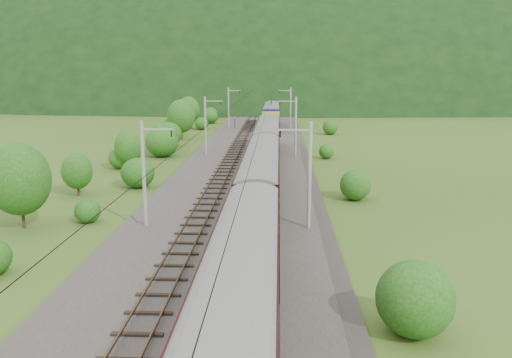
{
  "coord_description": "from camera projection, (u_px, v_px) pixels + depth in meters",
  "views": [
    {
      "loc": [
        3.89,
        -36.13,
        12.09
      ],
      "look_at": [
        1.94,
        6.37,
        2.6
      ],
      "focal_mm": 35.0,
      "sensor_mm": 36.0,
      "label": 1
    }
  ],
  "objects": [
    {
      "name": "overhead_wires",
      "position": [
        237.0,
        123.0,
        46.24
      ],
      "size": [
        4.83,
        198.0,
        0.03
      ],
      "color": "black",
      "rests_on": "ground"
    },
    {
      "name": "signal",
      "position": [
        235.0,
        122.0,
        100.54
      ],
      "size": [
        0.23,
        0.23,
        2.03
      ],
      "color": "black",
      "rests_on": "railbed"
    },
    {
      "name": "hazard_post_near",
      "position": [
        250.0,
        139.0,
        78.97
      ],
      "size": [
        0.16,
        0.16,
        1.5
      ],
      "primitive_type": "cylinder",
      "color": "red",
      "rests_on": "railbed"
    },
    {
      "name": "ground",
      "position": [
        227.0,
        230.0,
        38.04
      ],
      "size": [
        600.0,
        600.0,
        0.0
      ],
      "primitive_type": "plane",
      "color": "#324D18",
      "rests_on": "ground"
    },
    {
      "name": "catenary_right",
      "position": [
        295.0,
        125.0,
        67.98
      ],
      "size": [
        2.54,
        192.28,
        8.0
      ],
      "color": "gray",
      "rests_on": "railbed"
    },
    {
      "name": "catenary_left",
      "position": [
        206.0,
        124.0,
        68.53
      ],
      "size": [
        2.54,
        192.28,
        8.0
      ],
      "color": "gray",
      "rests_on": "railbed"
    },
    {
      "name": "track_left",
      "position": [
        213.0,
        193.0,
        47.81
      ],
      "size": [
        2.4,
        220.0,
        0.27
      ],
      "color": "brown",
      "rests_on": "railbed"
    },
    {
      "name": "track_right",
      "position": [
        263.0,
        194.0,
        47.6
      ],
      "size": [
        2.4,
        220.0,
        0.27
      ],
      "color": "brown",
      "rests_on": "railbed"
    },
    {
      "name": "train",
      "position": [
        255.0,
        202.0,
        31.75
      ],
      "size": [
        3.18,
        152.33,
        5.54
      ],
      "color": "black",
      "rests_on": "ground"
    },
    {
      "name": "vegetation_left",
      "position": [
        115.0,
        159.0,
        53.12
      ],
      "size": [
        13.29,
        146.98,
        6.86
      ],
      "color": "#144713",
      "rests_on": "ground"
    },
    {
      "name": "vegetation_right",
      "position": [
        381.0,
        225.0,
        34.75
      ],
      "size": [
        6.41,
        100.54,
        3.2
      ],
      "color": "#144713",
      "rests_on": "ground"
    },
    {
      "name": "mountain_ridge",
      "position": [
        95.0,
        86.0,
        335.89
      ],
      "size": [
        336.0,
        280.0,
        132.0
      ],
      "primitive_type": "ellipsoid",
      "color": "black",
      "rests_on": "ground"
    },
    {
      "name": "hazard_post_far",
      "position": [
        252.0,
        161.0,
        60.5
      ],
      "size": [
        0.15,
        0.15,
        1.44
      ],
      "primitive_type": "cylinder",
      "color": "red",
      "rests_on": "railbed"
    },
    {
      "name": "railbed",
      "position": [
        237.0,
        195.0,
        47.75
      ],
      "size": [
        14.0,
        220.0,
        0.3
      ],
      "primitive_type": "cube",
      "color": "#38332D",
      "rests_on": "ground"
    },
    {
      "name": "mountain_main",
      "position": [
        272.0,
        89.0,
        291.53
      ],
      "size": [
        504.0,
        360.0,
        244.0
      ],
      "primitive_type": "ellipsoid",
      "color": "black",
      "rests_on": "ground"
    }
  ]
}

